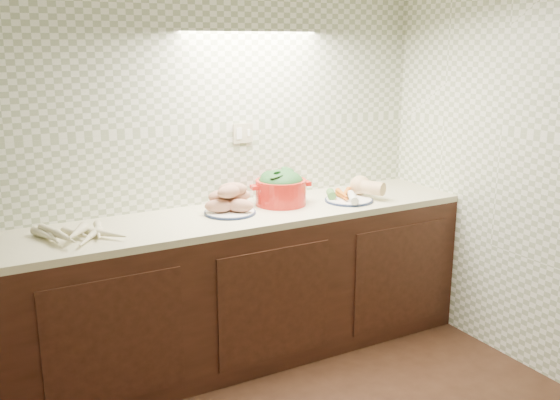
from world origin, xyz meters
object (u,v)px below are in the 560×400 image
sweet_potato_plate (230,201)px  dutch_oven (281,188)px  veg_plate (354,191)px  parsnip_pile (66,235)px  onion_bowl (233,201)px

sweet_potato_plate → dutch_oven: (0.36, 0.03, 0.03)m
sweet_potato_plate → veg_plate: 0.83m
parsnip_pile → veg_plate: size_ratio=0.89×
onion_bowl → dutch_oven: (0.28, -0.08, 0.06)m
sweet_potato_plate → onion_bowl: (0.07, 0.11, -0.03)m
parsnip_pile → dutch_oven: 1.29m
parsnip_pile → onion_bowl: onion_bowl is taller
sweet_potato_plate → dutch_oven: bearing=5.1°
parsnip_pile → onion_bowl: (1.00, 0.19, 0.01)m
sweet_potato_plate → veg_plate: size_ratio=0.82×
dutch_oven → veg_plate: bearing=-2.7°
onion_bowl → veg_plate: veg_plate is taller
dutch_oven → onion_bowl: bearing=173.8°
onion_bowl → veg_plate: (0.75, -0.18, 0.01)m
sweet_potato_plate → onion_bowl: size_ratio=2.11×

